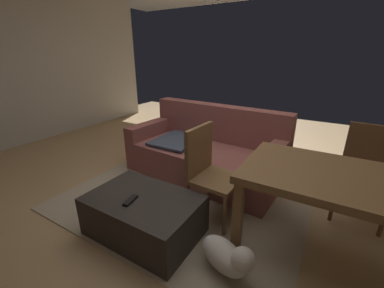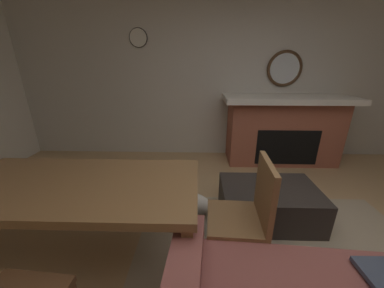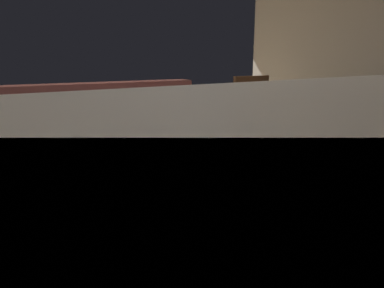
{
  "view_description": "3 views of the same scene",
  "coord_description": "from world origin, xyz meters",
  "px_view_note": "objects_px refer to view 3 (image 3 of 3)",
  "views": [
    {
      "loc": [
        1.17,
        -2.15,
        1.56
      ],
      "look_at": [
        0.21,
        -0.56,
        0.87
      ],
      "focal_mm": 22.58,
      "sensor_mm": 36.0,
      "label": 1
    },
    {
      "loc": [
        0.61,
        1.14,
        1.58
      ],
      "look_at": [
        0.67,
        -0.88,
        0.83
      ],
      "focal_mm": 20.2,
      "sensor_mm": 36.0,
      "label": 2
    },
    {
      "loc": [
        -1.07,
        -2.15,
        1.13
      ],
      "look_at": [
        0.09,
        -0.4,
        0.61
      ],
      "focal_mm": 33.41,
      "sensor_mm": 36.0,
      "label": 3
    }
  ],
  "objects_px": {
    "couch": "(94,162)",
    "dining_chair_north": "(257,116)",
    "potted_plant": "(293,116)",
    "dining_chair_west": "(196,150)",
    "tv_remote": "(203,220)",
    "ottoman_coffee_table": "(199,247)",
    "small_dog": "(311,213)",
    "dining_table": "(324,112)"
  },
  "relations": [
    {
      "from": "couch",
      "to": "dining_chair_north",
      "type": "height_order",
      "value": "dining_chair_north"
    },
    {
      "from": "potted_plant",
      "to": "dining_chair_west",
      "type": "bearing_deg",
      "value": -151.24
    },
    {
      "from": "tv_remote",
      "to": "dining_chair_west",
      "type": "height_order",
      "value": "dining_chair_west"
    },
    {
      "from": "ottoman_coffee_table",
      "to": "dining_chair_north",
      "type": "height_order",
      "value": "dining_chair_north"
    },
    {
      "from": "ottoman_coffee_table",
      "to": "small_dog",
      "type": "distance_m",
      "value": 0.82
    },
    {
      "from": "ottoman_coffee_table",
      "to": "potted_plant",
      "type": "bearing_deg",
      "value": 33.78
    },
    {
      "from": "dining_chair_north",
      "to": "potted_plant",
      "type": "distance_m",
      "value": 1.45
    },
    {
      "from": "potted_plant",
      "to": "dining_table",
      "type": "bearing_deg",
      "value": -132.03
    },
    {
      "from": "dining_table",
      "to": "dining_chair_west",
      "type": "relative_size",
      "value": 1.99
    },
    {
      "from": "tv_remote",
      "to": "couch",
      "type": "bearing_deg",
      "value": 81.86
    },
    {
      "from": "couch",
      "to": "dining_chair_west",
      "type": "relative_size",
      "value": 2.22
    },
    {
      "from": "ottoman_coffee_table",
      "to": "dining_chair_west",
      "type": "bearing_deg",
      "value": 57.1
    },
    {
      "from": "dining_chair_north",
      "to": "potted_plant",
      "type": "bearing_deg",
      "value": 25.69
    },
    {
      "from": "couch",
      "to": "dining_chair_north",
      "type": "distance_m",
      "value": 1.78
    },
    {
      "from": "ottoman_coffee_table",
      "to": "dining_chair_north",
      "type": "bearing_deg",
      "value": 39.11
    },
    {
      "from": "small_dog",
      "to": "ottoman_coffee_table",
      "type": "bearing_deg",
      "value": 177.1
    },
    {
      "from": "dining_chair_north",
      "to": "potted_plant",
      "type": "height_order",
      "value": "dining_chair_north"
    },
    {
      "from": "couch",
      "to": "ottoman_coffee_table",
      "type": "xyz_separation_m",
      "value": [
        0.08,
        -1.35,
        -0.13
      ]
    },
    {
      "from": "ottoman_coffee_table",
      "to": "small_dog",
      "type": "bearing_deg",
      "value": -2.9
    },
    {
      "from": "tv_remote",
      "to": "dining_chair_west",
      "type": "xyz_separation_m",
      "value": [
        0.4,
        0.66,
        0.13
      ]
    },
    {
      "from": "tv_remote",
      "to": "dining_table",
      "type": "bearing_deg",
      "value": 11.2
    },
    {
      "from": "dining_chair_west",
      "to": "potted_plant",
      "type": "bearing_deg",
      "value": 28.76
    },
    {
      "from": "dining_table",
      "to": "small_dog",
      "type": "relative_size",
      "value": 3.8
    },
    {
      "from": "ottoman_coffee_table",
      "to": "tv_remote",
      "type": "relative_size",
      "value": 6.15
    },
    {
      "from": "dining_chair_west",
      "to": "potted_plant",
      "type": "relative_size",
      "value": 1.63
    },
    {
      "from": "tv_remote",
      "to": "potted_plant",
      "type": "xyz_separation_m",
      "value": [
        3.02,
        2.09,
        -0.07
      ]
    },
    {
      "from": "ottoman_coffee_table",
      "to": "dining_table",
      "type": "xyz_separation_m",
      "value": [
        1.68,
        0.55,
        0.47
      ]
    },
    {
      "from": "dining_table",
      "to": "couch",
      "type": "bearing_deg",
      "value": 155.62
    },
    {
      "from": "potted_plant",
      "to": "dining_chair_north",
      "type": "bearing_deg",
      "value": -154.31
    },
    {
      "from": "tv_remote",
      "to": "dining_chair_north",
      "type": "height_order",
      "value": "dining_chair_north"
    },
    {
      "from": "tv_remote",
      "to": "small_dog",
      "type": "distance_m",
      "value": 0.9
    },
    {
      "from": "couch",
      "to": "small_dog",
      "type": "xyz_separation_m",
      "value": [
        0.91,
        -1.39,
        -0.14
      ]
    },
    {
      "from": "dining_chair_west",
      "to": "dining_table",
      "type": "bearing_deg",
      "value": -0.21
    },
    {
      "from": "dining_table",
      "to": "small_dog",
      "type": "xyz_separation_m",
      "value": [
        -0.85,
        -0.59,
        -0.48
      ]
    },
    {
      "from": "ottoman_coffee_table",
      "to": "small_dog",
      "type": "relative_size",
      "value": 2.02
    },
    {
      "from": "couch",
      "to": "dining_table",
      "type": "xyz_separation_m",
      "value": [
        1.76,
        -0.8,
        0.35
      ]
    },
    {
      "from": "dining_table",
      "to": "tv_remote",
      "type": "bearing_deg",
      "value": -159.22
    },
    {
      "from": "tv_remote",
      "to": "dining_table",
      "type": "height_order",
      "value": "dining_table"
    },
    {
      "from": "ottoman_coffee_table",
      "to": "dining_chair_north",
      "type": "distance_m",
      "value": 2.19
    },
    {
      "from": "ottoman_coffee_table",
      "to": "dining_table",
      "type": "height_order",
      "value": "dining_table"
    },
    {
      "from": "couch",
      "to": "dining_chair_north",
      "type": "bearing_deg",
      "value": 0.7
    },
    {
      "from": "dining_table",
      "to": "potted_plant",
      "type": "distance_m",
      "value": 1.97
    }
  ]
}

